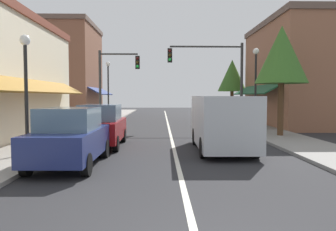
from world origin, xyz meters
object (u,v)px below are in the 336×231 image
parked_car_nearest_left (70,137)px  van_in_lane (222,121)px  street_lamp_right_mid (256,76)px  tree_right_far (232,76)px  parked_car_second_left (101,126)px  street_lamp_left_far (108,82)px  traffic_signal_mast_arm (216,70)px  traffic_signal_left_corner (114,76)px  street_lamp_left_near (26,74)px  tree_right_near (282,55)px

parked_car_nearest_left → van_in_lane: 5.81m
street_lamp_right_mid → parked_car_nearest_left: bearing=-131.9°
parked_car_nearest_left → tree_right_far: size_ratio=0.77×
parked_car_second_left → street_lamp_left_far: (-1.92, 14.26, 2.47)m
street_lamp_left_far → tree_right_far: bearing=8.8°
parked_car_nearest_left → parked_car_second_left: bearing=87.6°
traffic_signal_mast_arm → tree_right_far: size_ratio=1.04×
van_in_lane → traffic_signal_left_corner: size_ratio=0.98×
van_in_lane → street_lamp_left_far: street_lamp_left_far is taller
parked_car_nearest_left → street_lamp_left_near: 3.07m
traffic_signal_mast_arm → tree_right_near: tree_right_near is taller
tree_right_near → traffic_signal_mast_arm: bearing=116.1°
traffic_signal_mast_arm → street_lamp_left_far: 10.18m
van_in_lane → street_lamp_right_mid: street_lamp_right_mid is taller
street_lamp_left_far → tree_right_near: size_ratio=0.88×
van_in_lane → tree_right_near: bearing=48.1°
traffic_signal_mast_arm → traffic_signal_left_corner: (-6.92, 1.58, -0.34)m
van_in_lane → traffic_signal_mast_arm: bearing=83.1°
street_lamp_left_far → street_lamp_left_near: bearing=-90.5°
street_lamp_left_near → traffic_signal_left_corner: bearing=84.0°
street_lamp_left_near → street_lamp_left_far: (0.16, 16.74, 0.47)m
parked_car_second_left → street_lamp_left_far: 14.60m
street_lamp_right_mid → street_lamp_left_far: (-9.88, 9.03, 0.08)m
traffic_signal_left_corner → street_lamp_right_mid: (8.77, -4.38, -0.23)m
traffic_signal_mast_arm → traffic_signal_left_corner: bearing=167.2°
traffic_signal_left_corner → street_lamp_right_mid: bearing=-26.5°
parked_car_nearest_left → tree_right_far: tree_right_far is taller
street_lamp_left_far → parked_car_nearest_left: bearing=-84.7°
street_lamp_right_mid → street_lamp_left_far: size_ratio=0.97×
van_in_lane → traffic_signal_mast_arm: (1.24, 9.14, 2.69)m
parked_car_second_left → traffic_signal_mast_arm: bearing=52.3°
parked_car_second_left → street_lamp_left_far: street_lamp_left_far is taller
parked_car_second_left → tree_right_near: size_ratio=0.73×
parked_car_nearest_left → traffic_signal_left_corner: traffic_signal_left_corner is taller
traffic_signal_left_corner → parked_car_second_left: bearing=-85.2°
parked_car_nearest_left → street_lamp_right_mid: street_lamp_right_mid is taller
van_in_lane → tree_right_near: 6.29m
traffic_signal_left_corner → street_lamp_left_far: size_ratio=1.06×
van_in_lane → street_lamp_left_far: (-6.79, 15.37, 2.20)m
van_in_lane → tree_right_far: (3.99, 17.03, 2.78)m
street_lamp_left_near → street_lamp_right_mid: bearing=37.5°
street_lamp_left_near → street_lamp_left_far: street_lamp_left_far is taller
parked_car_nearest_left → traffic_signal_left_corner: 13.76m
traffic_signal_left_corner → street_lamp_left_far: (-1.11, 4.66, -0.15)m
street_lamp_right_mid → tree_right_far: size_ratio=0.91×
parked_car_nearest_left → traffic_signal_mast_arm: size_ratio=0.74×
street_lamp_left_far → tree_right_far: 10.92m
traffic_signal_mast_arm → tree_right_near: bearing=-63.9°
street_lamp_left_near → tree_right_near: (10.69, 5.42, 1.31)m
parked_car_nearest_left → street_lamp_left_near: (-1.85, 1.41, 2.00)m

